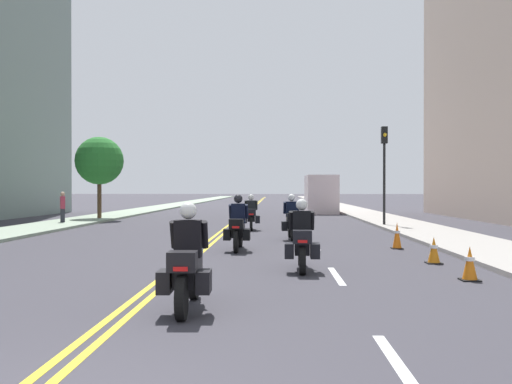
{
  "coord_description": "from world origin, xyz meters",
  "views": [
    {
      "loc": [
        2.23,
        -3.81,
        1.84
      ],
      "look_at": [
        1.64,
        12.9,
        1.73
      ],
      "focal_mm": 39.44,
      "sensor_mm": 36.0,
      "label": 1
    }
  ],
  "objects_px": {
    "traffic_cone_0": "(470,264)",
    "traffic_light_near": "(384,158)",
    "parked_truck": "(320,196)",
    "street_tree_0": "(99,161)",
    "motorcycle_0": "(187,267)",
    "motorcycle_4": "(251,215)",
    "traffic_cone_2": "(434,250)",
    "motorcycle_2": "(238,228)",
    "motorcycle_3": "(292,221)",
    "pedestrian_0": "(63,208)",
    "traffic_cone_1": "(397,236)",
    "motorcycle_1": "(302,242)"
  },
  "relations": [
    {
      "from": "motorcycle_3",
      "to": "motorcycle_4",
      "type": "height_order",
      "value": "motorcycle_3"
    },
    {
      "from": "motorcycle_2",
      "to": "traffic_light_near",
      "type": "xyz_separation_m",
      "value": [
        6.29,
        10.35,
        2.62
      ]
    },
    {
      "from": "motorcycle_1",
      "to": "pedestrian_0",
      "type": "relative_size",
      "value": 1.26
    },
    {
      "from": "motorcycle_1",
      "to": "motorcycle_0",
      "type": "bearing_deg",
      "value": -113.17
    },
    {
      "from": "parked_truck",
      "to": "motorcycle_1",
      "type": "bearing_deg",
      "value": -95.31
    },
    {
      "from": "traffic_cone_1",
      "to": "pedestrian_0",
      "type": "height_order",
      "value": "pedestrian_0"
    },
    {
      "from": "parked_truck",
      "to": "pedestrian_0",
      "type": "bearing_deg",
      "value": -134.68
    },
    {
      "from": "motorcycle_2",
      "to": "traffic_light_near",
      "type": "bearing_deg",
      "value": 59.54
    },
    {
      "from": "traffic_cone_0",
      "to": "parked_truck",
      "type": "bearing_deg",
      "value": 90.9
    },
    {
      "from": "motorcycle_4",
      "to": "traffic_light_near",
      "type": "bearing_deg",
      "value": 16.17
    },
    {
      "from": "traffic_cone_1",
      "to": "motorcycle_0",
      "type": "bearing_deg",
      "value": -119.67
    },
    {
      "from": "motorcycle_3",
      "to": "motorcycle_4",
      "type": "relative_size",
      "value": 1.01
    },
    {
      "from": "motorcycle_3",
      "to": "street_tree_0",
      "type": "relative_size",
      "value": 0.44
    },
    {
      "from": "motorcycle_4",
      "to": "traffic_cone_2",
      "type": "xyz_separation_m",
      "value": [
        4.94,
        -10.91,
        -0.33
      ]
    },
    {
      "from": "motorcycle_1",
      "to": "traffic_cone_0",
      "type": "xyz_separation_m",
      "value": [
        3.28,
        -1.26,
        -0.3
      ]
    },
    {
      "from": "motorcycle_0",
      "to": "parked_truck",
      "type": "distance_m",
      "value": 34.51
    },
    {
      "from": "traffic_light_near",
      "to": "motorcycle_2",
      "type": "bearing_deg",
      "value": -121.27
    },
    {
      "from": "motorcycle_0",
      "to": "traffic_cone_1",
      "type": "height_order",
      "value": "motorcycle_0"
    },
    {
      "from": "traffic_cone_0",
      "to": "motorcycle_3",
      "type": "bearing_deg",
      "value": 110.33
    },
    {
      "from": "motorcycle_0",
      "to": "pedestrian_0",
      "type": "distance_m",
      "value": 21.98
    },
    {
      "from": "traffic_cone_2",
      "to": "traffic_light_near",
      "type": "height_order",
      "value": "traffic_light_near"
    },
    {
      "from": "motorcycle_4",
      "to": "traffic_cone_2",
      "type": "relative_size",
      "value": 3.21
    },
    {
      "from": "traffic_cone_0",
      "to": "motorcycle_2",
      "type": "bearing_deg",
      "value": 133.36
    },
    {
      "from": "motorcycle_4",
      "to": "pedestrian_0",
      "type": "relative_size",
      "value": 1.26
    },
    {
      "from": "motorcycle_4",
      "to": "parked_truck",
      "type": "relative_size",
      "value": 0.32
    },
    {
      "from": "motorcycle_2",
      "to": "motorcycle_3",
      "type": "height_order",
      "value": "motorcycle_2"
    },
    {
      "from": "motorcycle_0",
      "to": "pedestrian_0",
      "type": "height_order",
      "value": "pedestrian_0"
    },
    {
      "from": "motorcycle_3",
      "to": "pedestrian_0",
      "type": "xyz_separation_m",
      "value": [
        -11.42,
        8.04,
        0.2
      ]
    },
    {
      "from": "traffic_light_near",
      "to": "motorcycle_3",
      "type": "bearing_deg",
      "value": -124.19
    },
    {
      "from": "traffic_cone_0",
      "to": "parked_truck",
      "type": "xyz_separation_m",
      "value": [
        -0.49,
        31.27,
        0.93
      ]
    },
    {
      "from": "motorcycle_1",
      "to": "motorcycle_2",
      "type": "height_order",
      "value": "motorcycle_2"
    },
    {
      "from": "motorcycle_4",
      "to": "motorcycle_2",
      "type": "bearing_deg",
      "value": -93.19
    },
    {
      "from": "traffic_cone_1",
      "to": "traffic_light_near",
      "type": "relative_size",
      "value": 0.17
    },
    {
      "from": "motorcycle_0",
      "to": "motorcycle_1",
      "type": "bearing_deg",
      "value": 63.69
    },
    {
      "from": "motorcycle_2",
      "to": "parked_truck",
      "type": "distance_m",
      "value": 26.39
    },
    {
      "from": "parked_truck",
      "to": "street_tree_0",
      "type": "bearing_deg",
      "value": -142.97
    },
    {
      "from": "parked_truck",
      "to": "traffic_cone_0",
      "type": "bearing_deg",
      "value": -89.1
    },
    {
      "from": "motorcycle_0",
      "to": "street_tree_0",
      "type": "distance_m",
      "value": 25.67
    },
    {
      "from": "motorcycle_1",
      "to": "street_tree_0",
      "type": "xyz_separation_m",
      "value": [
        -10.83,
        19.74,
        2.79
      ]
    },
    {
      "from": "motorcycle_1",
      "to": "street_tree_0",
      "type": "distance_m",
      "value": 22.69
    },
    {
      "from": "traffic_cone_2",
      "to": "street_tree_0",
      "type": "bearing_deg",
      "value": 127.38
    },
    {
      "from": "motorcycle_0",
      "to": "motorcycle_3",
      "type": "bearing_deg",
      "value": 79.09
    },
    {
      "from": "traffic_cone_0",
      "to": "traffic_cone_1",
      "type": "height_order",
      "value": "traffic_cone_1"
    },
    {
      "from": "motorcycle_4",
      "to": "traffic_cone_0",
      "type": "distance_m",
      "value": 14.33
    },
    {
      "from": "traffic_cone_0",
      "to": "traffic_light_near",
      "type": "bearing_deg",
      "value": 85.2
    },
    {
      "from": "motorcycle_0",
      "to": "street_tree_0",
      "type": "xyz_separation_m",
      "value": [
        -8.92,
        23.91,
        2.78
      ]
    },
    {
      "from": "motorcycle_3",
      "to": "street_tree_0",
      "type": "bearing_deg",
      "value": 129.26
    },
    {
      "from": "motorcycle_2",
      "to": "traffic_cone_0",
      "type": "xyz_separation_m",
      "value": [
        4.97,
        -5.27,
        -0.33
      ]
    },
    {
      "from": "motorcycle_4",
      "to": "street_tree_0",
      "type": "distance_m",
      "value": 12.19
    },
    {
      "from": "motorcycle_2",
      "to": "traffic_cone_0",
      "type": "relative_size",
      "value": 3.3
    }
  ]
}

